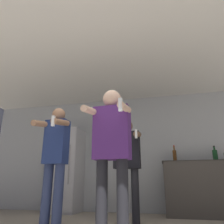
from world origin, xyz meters
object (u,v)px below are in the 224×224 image
Objects in this scene: person_woman_foreground at (112,145)px; person_man_side at (55,157)px; refrigerator at (66,169)px; bottle_short_whiskey at (175,155)px; person_spectator_back at (127,157)px; bottle_brown_liquor at (215,155)px.

person_woman_foreground is 1.01m from person_man_side.
refrigerator reaches higher than bottle_short_whiskey.
person_woman_foreground is at bearing -54.34° from refrigerator.
person_woman_foreground is at bearing -89.14° from person_spectator_back.
refrigerator is 2.66m from person_woman_foreground.
bottle_brown_liquor is 0.18× the size of person_spectator_back.
bottle_brown_liquor is at bearing 53.63° from person_woman_foreground.
person_woman_foreground is 1.20m from person_spectator_back.
bottle_brown_liquor is at bearing 30.03° from person_spectator_back.
refrigerator reaches higher than person_woman_foreground.
bottle_brown_liquor is (0.75, 0.00, -0.01)m from bottle_short_whiskey.
person_woman_foreground reaches higher than person_man_side.
person_spectator_back is (-0.82, -0.91, -0.12)m from bottle_short_whiskey.
bottle_brown_liquor is 1.81m from person_spectator_back.
person_woman_foreground is (1.55, -2.16, 0.13)m from refrigerator.
bottle_short_whiskey is 1.13× the size of bottle_brown_liquor.
bottle_short_whiskey is 2.43m from person_man_side.
person_spectator_back is at bearing -32.10° from refrigerator.
bottle_short_whiskey is at bearing 44.74° from person_man_side.
person_woman_foreground is at bearing -110.81° from bottle_short_whiskey.
person_spectator_back is (1.53, -0.96, 0.12)m from refrigerator.
bottle_short_whiskey is at bearing -1.30° from refrigerator.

